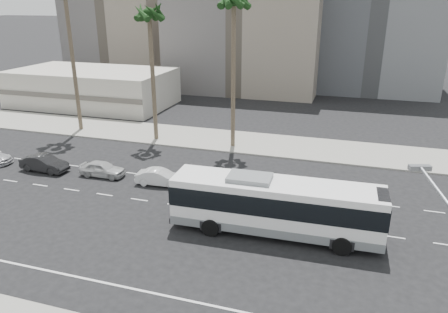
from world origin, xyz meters
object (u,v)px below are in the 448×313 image
at_px(palm_near, 234,4).
at_px(car_b, 102,169).
at_px(city_bus, 276,205).
at_px(palm_mid, 149,16).
at_px(car_a, 160,177).
at_px(car_c, 44,163).

bearing_deg(palm_near, car_b, -128.50).
height_order(city_bus, palm_near, palm_near).
relative_size(palm_near, palm_mid, 1.08).
bearing_deg(palm_mid, city_bus, -44.14).
distance_m(city_bus, car_a, 11.42).
bearing_deg(car_a, car_b, 84.11).
distance_m(car_a, palm_near, 17.36).
bearing_deg(car_b, palm_near, -39.88).
bearing_deg(palm_near, car_c, -141.37).
bearing_deg(palm_mid, car_a, -62.61).
height_order(car_a, palm_mid, palm_mid).
distance_m(car_b, car_c, 5.52).
relative_size(car_c, palm_mid, 0.31).
xyz_separation_m(car_a, palm_mid, (-5.53, 10.67, 12.04)).
xyz_separation_m(car_b, palm_mid, (-0.03, 10.48, 12.03)).
height_order(car_c, palm_near, palm_near).
bearing_deg(car_c, city_bus, -99.01).
bearing_deg(car_a, palm_near, -19.34).
relative_size(car_a, car_c, 0.91).
height_order(city_bus, car_a, city_bus).
height_order(car_a, car_c, car_c).
bearing_deg(palm_mid, car_c, -116.50).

